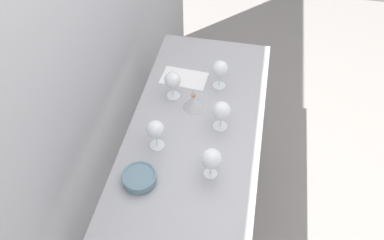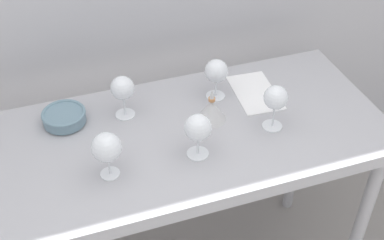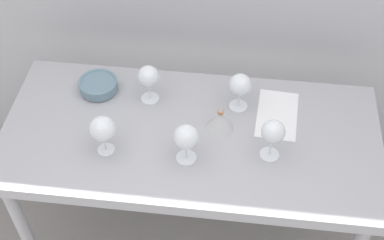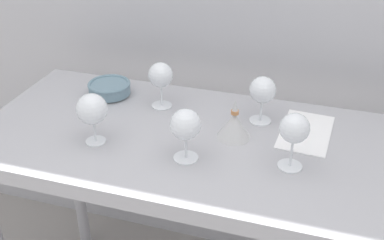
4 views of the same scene
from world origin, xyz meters
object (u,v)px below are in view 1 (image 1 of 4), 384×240
wine_glass_far_right (173,81)px  decanter_funnel (193,101)px  tasting_bowl (139,178)px  wine_glass_near_right (220,69)px  tasting_sheet_upper (184,78)px  wine_glass_near_left (211,159)px  wine_glass_near_center (221,111)px  wine_glass_far_left (156,130)px

wine_glass_far_right → decanter_funnel: (-0.06, -0.12, -0.07)m
tasting_bowl → decanter_funnel: (0.49, -0.15, 0.01)m
wine_glass_near_right → tasting_sheet_upper: bearing=82.6°
wine_glass_near_left → wine_glass_near_center: (0.29, -0.00, -0.00)m
wine_glass_near_left → tasting_bowl: 0.32m
wine_glass_near_left → tasting_sheet_upper: 0.66m
tasting_bowl → decanter_funnel: bearing=-16.5°
tasting_sheet_upper → decanter_funnel: 0.23m
decanter_funnel → tasting_bowl: bearing=163.5°
wine_glass_near_left → wine_glass_near_center: size_ratio=1.01×
wine_glass_far_left → wine_glass_near_right: bearing=-26.0°
wine_glass_near_right → wine_glass_far_left: 0.52m
wine_glass_near_center → decanter_funnel: wine_glass_near_center is taller
tasting_bowl → decanter_funnel: decanter_funnel is taller
decanter_funnel → wine_glass_near_center: bearing=-123.8°
wine_glass_near_center → wine_glass_far_left: bearing=122.8°
wine_glass_far_left → wine_glass_near_center: wine_glass_far_left is taller
decanter_funnel → wine_glass_far_right: bearing=62.7°
wine_glass_near_right → wine_glass_far_left: bearing=154.0°
wine_glass_near_center → tasting_bowl: 0.50m
wine_glass_far_right → wine_glass_near_right: bearing=-61.4°
wine_glass_near_right → decanter_funnel: wine_glass_near_right is taller
wine_glass_near_center → tasting_sheet_upper: size_ratio=0.63×
wine_glass_near_center → tasting_bowl: bearing=142.2°
wine_glass_near_right → tasting_bowl: (-0.68, 0.25, -0.09)m
wine_glass_near_right → wine_glass_near_center: size_ratio=1.06×
tasting_sheet_upper → tasting_bowl: tasting_bowl is taller
wine_glass_far_right → wine_glass_near_right: (0.12, -0.23, 0.01)m
decanter_funnel → wine_glass_near_left: bearing=-158.8°
wine_glass_near_right → wine_glass_far_left: (-0.47, 0.23, -0.01)m
wine_glass_near_right → wine_glass_near_left: bearing=-175.5°
wine_glass_near_left → wine_glass_near_center: 0.29m
wine_glass_far_left → decanter_funnel: wine_glass_far_left is taller
tasting_sheet_upper → tasting_bowl: (-0.70, 0.05, 0.03)m
wine_glass_near_right → tasting_bowl: wine_glass_near_right is taller
wine_glass_near_right → wine_glass_near_center: (-0.29, -0.05, -0.01)m
wine_glass_far_left → wine_glass_near_left: bearing=-112.3°
wine_glass_near_left → wine_glass_near_right: bearing=4.5°
wine_glass_far_left → tasting_bowl: size_ratio=1.05×
tasting_bowl → wine_glass_far_left: bearing=-6.7°
wine_glass_near_center → tasting_sheet_upper: 0.42m
wine_glass_near_center → wine_glass_near_right: bearing=9.4°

